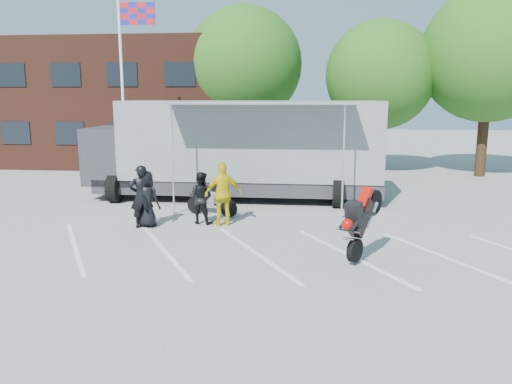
% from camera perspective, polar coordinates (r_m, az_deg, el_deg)
% --- Properties ---
extents(ground, '(100.00, 100.00, 0.00)m').
position_cam_1_polar(ground, '(11.89, -1.59, -8.38)').
color(ground, gray).
rests_on(ground, ground).
extents(parking_bay_lines, '(18.09, 13.33, 0.01)m').
position_cam_1_polar(parking_bay_lines, '(12.82, -1.00, -6.89)').
color(parking_bay_lines, white).
rests_on(parking_bay_lines, ground).
extents(office_building, '(18.00, 8.00, 7.00)m').
position_cam_1_polar(office_building, '(31.31, -15.74, 9.73)').
color(office_building, '#4D2418').
rests_on(office_building, ground).
extents(flagpole, '(1.61, 0.12, 8.00)m').
position_cam_1_polar(flagpole, '(22.52, -14.49, 13.45)').
color(flagpole, white).
rests_on(flagpole, ground).
extents(tree_left, '(6.12, 6.12, 8.64)m').
position_cam_1_polar(tree_left, '(27.39, -1.35, 14.34)').
color(tree_left, '#382314').
rests_on(tree_left, ground).
extents(tree_mid, '(5.44, 5.44, 7.68)m').
position_cam_1_polar(tree_mid, '(26.37, 14.02, 12.81)').
color(tree_mid, '#382314').
rests_on(tree_mid, ground).
extents(tree_right, '(6.46, 6.46, 9.12)m').
position_cam_1_polar(tree_right, '(27.06, 25.13, 14.05)').
color(tree_right, '#382314').
rests_on(tree_right, ground).
extents(transporter_truck, '(11.81, 5.72, 3.75)m').
position_cam_1_polar(transporter_truck, '(19.39, -2.02, -0.77)').
color(transporter_truck, gray).
rests_on(transporter_truck, ground).
extents(parked_motorcycle, '(2.01, 1.25, 1.00)m').
position_cam_1_polar(parked_motorcycle, '(16.80, -5.05, -2.64)').
color(parked_motorcycle, '#B5B5BA').
rests_on(parked_motorcycle, ground).
extents(stunt_bike_rider, '(1.53, 1.78, 1.91)m').
position_cam_1_polar(stunt_bike_rider, '(12.70, 12.57, -7.36)').
color(stunt_bike_rider, black).
rests_on(stunt_bike_rider, ground).
extents(spectator_leather_a, '(0.94, 0.72, 1.72)m').
position_cam_1_polar(spectator_leather_a, '(15.47, -12.42, -0.78)').
color(spectator_leather_a, black).
rests_on(spectator_leather_a, ground).
extents(spectator_leather_b, '(0.82, 0.70, 1.91)m').
position_cam_1_polar(spectator_leather_b, '(15.37, -12.95, -0.51)').
color(spectator_leather_b, black).
rests_on(spectator_leather_b, ground).
extents(spectator_leather_c, '(0.89, 0.76, 1.63)m').
position_cam_1_polar(spectator_leather_c, '(15.61, -6.33, -0.66)').
color(spectator_leather_c, black).
rests_on(spectator_leather_c, ground).
extents(spectator_hivis, '(1.24, 0.86, 1.96)m').
position_cam_1_polar(spectator_hivis, '(15.27, -3.77, -0.24)').
color(spectator_hivis, yellow).
rests_on(spectator_hivis, ground).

